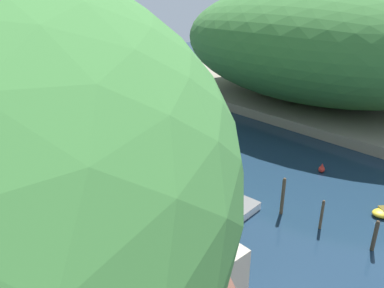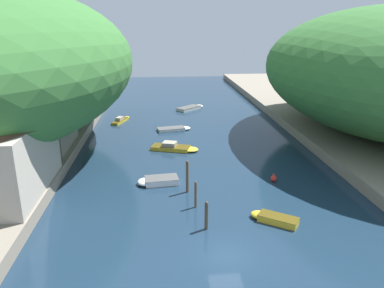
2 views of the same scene
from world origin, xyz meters
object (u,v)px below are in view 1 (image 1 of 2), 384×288
(boat_moored_right, at_px, (129,137))
(person_on_quay, at_px, (89,252))
(boat_far_upstream, at_px, (236,212))
(boat_yellow_tender, at_px, (176,162))
(boat_cabin_cruiser, at_px, (38,140))
(boat_open_rowboat, at_px, (99,105))
(boathouse_shed, at_px, (22,190))
(channel_buoy_near, at_px, (322,169))
(waterfront_building, at_px, (108,244))

(boat_moored_right, relative_size, person_on_quay, 3.28)
(boat_far_upstream, bearing_deg, boat_yellow_tender, -19.09)
(boat_cabin_cruiser, height_order, person_on_quay, person_on_quay)
(person_on_quay, bearing_deg, boat_moored_right, -24.44)
(boat_open_rowboat, bearing_deg, boathouse_shed, -81.18)
(boathouse_shed, distance_m, boat_cabin_cruiser, 18.80)
(boathouse_shed, bearing_deg, boat_far_upstream, -36.07)
(boat_far_upstream, relative_size, channel_buoy_near, 4.58)
(boat_far_upstream, distance_m, channel_buoy_near, 12.43)
(waterfront_building, bearing_deg, boat_moored_right, 55.64)
(boat_yellow_tender, distance_m, person_on_quay, 17.84)
(boat_yellow_tender, xyz_separation_m, person_on_quay, (-14.90, -9.61, 1.95))
(boathouse_shed, height_order, boat_far_upstream, boathouse_shed)
(waterfront_building, distance_m, boathouse_shed, 13.42)
(boat_yellow_tender, bearing_deg, channel_buoy_near, 58.72)
(boat_moored_right, bearing_deg, boat_far_upstream, -20.42)
(waterfront_building, height_order, person_on_quay, waterfront_building)
(waterfront_building, bearing_deg, boat_cabin_cruiser, 76.27)
(boat_open_rowboat, relative_size, boat_far_upstream, 1.36)
(waterfront_building, height_order, boat_far_upstream, waterfront_building)
(person_on_quay, bearing_deg, channel_buoy_near, -79.82)
(boat_moored_right, bearing_deg, waterfront_building, -46.75)
(boat_moored_right, bearing_deg, boat_cabin_cruiser, -137.84)
(boat_moored_right, relative_size, boat_cabin_cruiser, 0.95)
(boat_far_upstream, height_order, channel_buoy_near, channel_buoy_near)
(boat_moored_right, xyz_separation_m, boat_open_rowboat, (3.94, 14.83, 0.06))
(boat_moored_right, xyz_separation_m, boat_far_upstream, (-2.88, -20.42, 0.10))
(channel_buoy_near, bearing_deg, waterfront_building, -173.58)
(boat_far_upstream, height_order, boat_cabin_cruiser, boat_cabin_cruiser)
(boat_moored_right, bearing_deg, boat_yellow_tender, -14.86)
(boathouse_shed, bearing_deg, person_on_quay, -83.68)
(boat_yellow_tender, bearing_deg, boat_cabin_cruiser, -134.54)
(boat_moored_right, bearing_deg, person_on_quay, -50.95)
(boat_yellow_tender, bearing_deg, boat_moored_right, -165.07)
(channel_buoy_near, relative_size, person_on_quay, 0.57)
(boat_far_upstream, bearing_deg, boat_cabin_cruiser, 6.46)
(boathouse_shed, bearing_deg, boat_yellow_tender, 3.85)
(boat_open_rowboat, distance_m, boat_cabin_cruiser, 15.40)
(boat_yellow_tender, relative_size, person_on_quay, 3.92)
(boat_cabin_cruiser, height_order, channel_buoy_near, channel_buoy_near)
(waterfront_building, relative_size, channel_buoy_near, 13.64)
(channel_buoy_near, bearing_deg, boat_yellow_tender, 131.32)
(waterfront_building, bearing_deg, boat_open_rowboat, 62.38)
(channel_buoy_near, xyz_separation_m, person_on_quay, (-24.86, 1.71, 1.90))
(boat_cabin_cruiser, bearing_deg, waterfront_building, -84.71)
(boat_yellow_tender, xyz_separation_m, channel_buoy_near, (9.96, -11.32, 0.05))
(boat_moored_right, xyz_separation_m, channel_buoy_near, (9.54, -20.93, 0.15))
(boat_moored_right, height_order, channel_buoy_near, channel_buoy_near)
(waterfront_building, xyz_separation_m, channel_buoy_near, (25.83, 2.91, -5.66))
(waterfront_building, height_order, boathouse_shed, waterfront_building)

